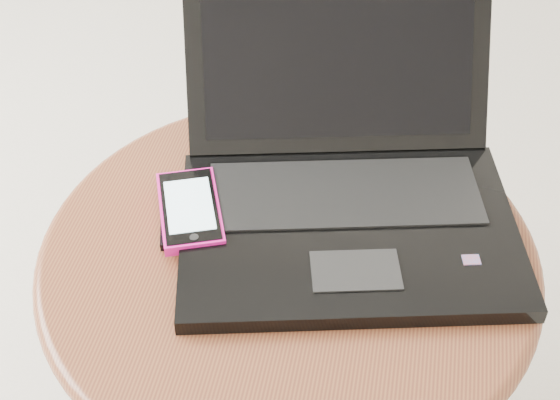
# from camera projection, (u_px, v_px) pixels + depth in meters

# --- Properties ---
(table) EXTENTS (0.57, 0.57, 0.45)m
(table) POSITION_uv_depth(u_px,v_px,m) (288.00, 303.00, 0.98)
(table) COLOR #522211
(table) RESTS_ON ground
(laptop) EXTENTS (0.45, 0.46, 0.22)m
(laptop) POSITION_uv_depth(u_px,v_px,m) (345.00, 178.00, 0.94)
(laptop) COLOR black
(laptop) RESTS_ON table
(phone_black) EXTENTS (0.09, 0.13, 0.01)m
(phone_black) POSITION_uv_depth(u_px,v_px,m) (188.00, 209.00, 0.96)
(phone_black) COLOR black
(phone_black) RESTS_ON table
(phone_pink) EXTENTS (0.11, 0.14, 0.02)m
(phone_pink) POSITION_uv_depth(u_px,v_px,m) (190.00, 209.00, 0.94)
(phone_pink) COLOR #FF169B
(phone_pink) RESTS_ON phone_black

